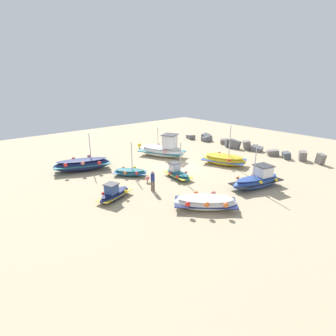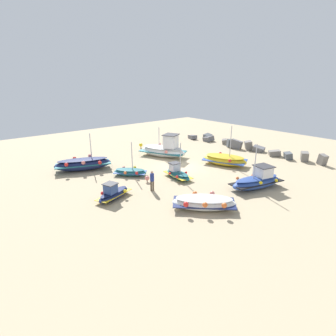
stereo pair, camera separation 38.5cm
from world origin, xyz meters
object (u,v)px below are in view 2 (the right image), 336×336
at_px(fishing_boat_5, 225,160).
at_px(fishing_boat_6, 130,172).
at_px(fishing_boat_7, 177,173).
at_px(person_walking, 152,179).
at_px(fishing_boat_1, 83,164).
at_px(fishing_boat_3, 257,181).
at_px(fishing_boat_4, 204,203).
at_px(mooring_buoy_0, 147,178).
at_px(mooring_buoy_1, 141,145).
at_px(fishing_boat_0, 164,149).
at_px(fishing_boat_2, 113,193).

xyz_separation_m(fishing_boat_5, fishing_boat_6, (-3.54, -9.16, -0.20)).
distance_m(fishing_boat_6, fishing_boat_7, 4.37).
bearing_deg(person_walking, fishing_boat_7, -36.04).
bearing_deg(person_walking, fishing_boat_1, 53.26).
xyz_separation_m(fishing_boat_3, fishing_boat_4, (-0.24, -6.02, -0.17)).
height_order(fishing_boat_1, fishing_boat_4, fishing_boat_1).
height_order(fishing_boat_6, mooring_buoy_0, fishing_boat_6).
bearing_deg(fishing_boat_6, mooring_buoy_0, 142.99).
bearing_deg(fishing_boat_7, mooring_buoy_1, -12.20).
height_order(fishing_boat_1, mooring_buoy_0, fishing_boat_1).
bearing_deg(mooring_buoy_0, fishing_boat_1, -156.47).
relative_size(fishing_boat_4, mooring_buoy_1, 6.93).
xyz_separation_m(fishing_boat_4, mooring_buoy_0, (-6.58, -0.06, -0.10)).
bearing_deg(fishing_boat_3, fishing_boat_0, 103.89).
distance_m(fishing_boat_6, mooring_buoy_1, 10.25).
bearing_deg(fishing_boat_5, fishing_boat_7, 64.56).
height_order(fishing_boat_2, mooring_buoy_0, fishing_boat_2).
relative_size(person_walking, mooring_buoy_0, 2.97).
height_order(fishing_boat_6, mooring_buoy_1, fishing_boat_6).
distance_m(fishing_boat_3, fishing_boat_6, 11.13).
height_order(fishing_boat_0, mooring_buoy_0, fishing_boat_0).
xyz_separation_m(fishing_boat_1, fishing_boat_6, (4.23, 2.65, -0.28)).
bearing_deg(fishing_boat_7, mooring_buoy_0, 77.82).
bearing_deg(fishing_boat_3, fishing_boat_6, 138.78).
bearing_deg(mooring_buoy_1, fishing_boat_7, -18.25).
xyz_separation_m(fishing_boat_1, fishing_boat_5, (7.77, 11.80, -0.08)).
distance_m(fishing_boat_6, mooring_buoy_0, 2.36).
distance_m(fishing_boat_0, fishing_boat_2, 11.93).
bearing_deg(fishing_boat_5, fishing_boat_0, 0.57).
bearing_deg(fishing_boat_4, mooring_buoy_0, -45.35).
distance_m(fishing_boat_3, mooring_buoy_1, 17.02).
bearing_deg(fishing_boat_6, mooring_buoy_1, -82.32).
bearing_deg(fishing_boat_4, fishing_boat_7, -70.81).
distance_m(fishing_boat_0, fishing_boat_3, 12.07).
height_order(person_walking, mooring_buoy_0, person_walking).
distance_m(fishing_boat_0, fishing_boat_4, 13.32).
height_order(fishing_boat_3, mooring_buoy_1, fishing_boat_3).
bearing_deg(mooring_buoy_0, mooring_buoy_1, 148.06).
distance_m(fishing_boat_7, mooring_buoy_1, 11.68).
height_order(mooring_buoy_0, mooring_buoy_1, mooring_buoy_1).
xyz_separation_m(fishing_boat_7, mooring_buoy_0, (-0.89, -2.70, -0.05)).
height_order(fishing_boat_5, person_walking, fishing_boat_5).
bearing_deg(fishing_boat_2, fishing_boat_4, 106.44).
bearing_deg(person_walking, fishing_boat_2, 117.39).
height_order(fishing_boat_3, person_walking, fishing_boat_3).
bearing_deg(fishing_boat_0, fishing_boat_7, -54.62).
bearing_deg(fishing_boat_6, fishing_boat_0, -107.89).
distance_m(fishing_boat_2, fishing_boat_7, 6.61).
relative_size(fishing_boat_3, fishing_boat_7, 1.48).
relative_size(fishing_boat_2, fishing_boat_4, 0.74).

